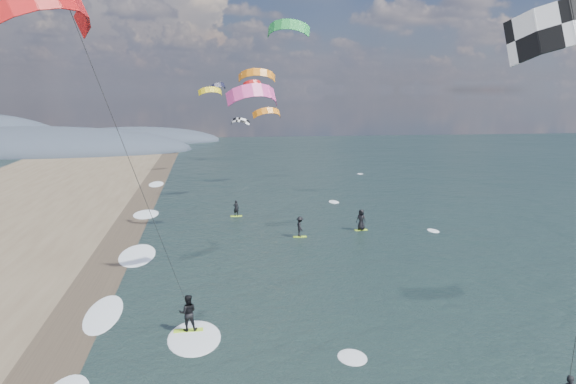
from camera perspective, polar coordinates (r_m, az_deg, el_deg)
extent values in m
cube|color=#382D23|center=(28.41, -22.78, -15.34)|extent=(3.00, 240.00, 0.00)
ellipsoid|color=#3D4756|center=(120.63, -25.10, 3.67)|extent=(64.00, 24.00, 10.00)
ellipsoid|color=#3D4756|center=(136.38, -15.39, 4.93)|extent=(40.00, 18.00, 7.00)
cube|color=#B1EC29|center=(29.40, -10.08, -13.70)|extent=(1.46, 0.45, 0.07)
imported|color=black|center=(29.03, -10.14, -11.97)|extent=(0.92, 0.72, 1.85)
ellipsoid|color=white|center=(28.68, -9.51, -14.40)|extent=(2.60, 4.20, 0.12)
cylinder|color=black|center=(24.34, -15.02, 1.08)|extent=(0.02, 0.02, 15.39)
cube|color=#B1EC29|center=(46.35, 1.22, -4.56)|extent=(1.10, 0.35, 0.05)
imported|color=black|center=(46.14, 1.22, -3.52)|extent=(0.72, 1.14, 1.68)
cube|color=#B1EC29|center=(48.96, 7.42, -3.84)|extent=(1.10, 0.35, 0.05)
imported|color=black|center=(48.74, 7.45, -2.79)|extent=(1.04, 1.00, 1.79)
cube|color=#B1EC29|center=(54.04, -5.27, -2.45)|extent=(1.10, 0.35, 0.05)
imported|color=black|center=(53.87, -5.29, -1.63)|extent=(0.66, 0.56, 1.52)
ellipsoid|color=white|center=(32.62, -18.48, -11.68)|extent=(2.40, 5.40, 0.11)
ellipsoid|color=white|center=(42.90, -15.90, -6.23)|extent=(2.40, 5.40, 0.11)
ellipsoid|color=white|center=(56.37, -14.04, -2.21)|extent=(2.40, 5.40, 0.11)
ellipsoid|color=white|center=(73.98, -12.66, 0.79)|extent=(2.40, 5.40, 0.11)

